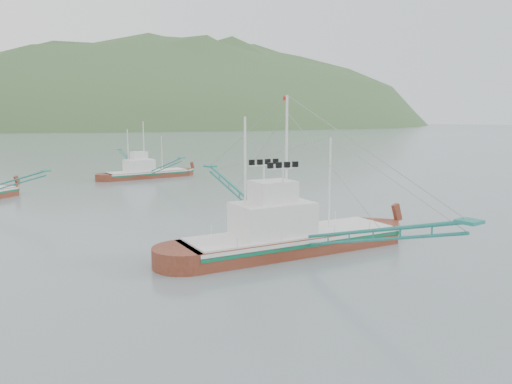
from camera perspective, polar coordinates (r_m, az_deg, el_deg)
ground at (r=35.14m, az=5.93°, el=-6.33°), size 1200.00×1200.00×0.00m
main_boat at (r=33.67m, az=3.87°, el=-3.73°), size 15.73×27.55×11.22m
bg_boat_far at (r=76.65m, az=-12.47°, el=2.52°), size 12.44×22.45×9.08m
headland_right at (r=525.56m, az=-6.95°, el=7.47°), size 684.00×432.00×306.00m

